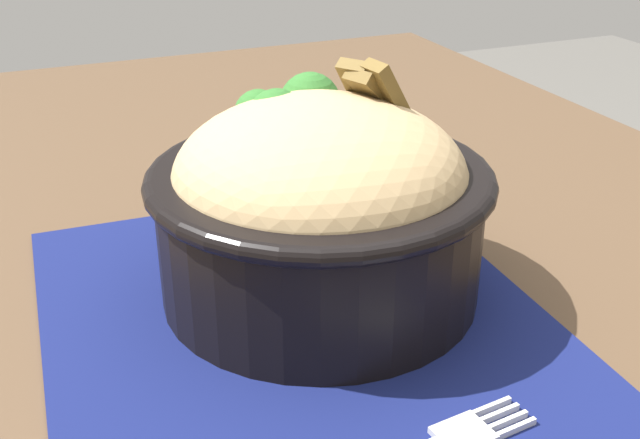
{
  "coord_description": "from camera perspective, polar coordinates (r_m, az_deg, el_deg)",
  "views": [
    {
      "loc": [
        0.35,
        -0.14,
        0.98
      ],
      "look_at": [
        -0.04,
        0.03,
        0.77
      ],
      "focal_mm": 43.9,
      "sensor_mm": 36.0,
      "label": 1
    }
  ],
  "objects": [
    {
      "name": "table",
      "position": [
        0.5,
        -0.91,
        -14.59
      ],
      "size": [
        1.36,
        0.88,
        0.71
      ],
      "color": "#4C3826",
      "rests_on": "ground_plane"
    },
    {
      "name": "placemat",
      "position": [
        0.46,
        -0.79,
        -8.59
      ],
      "size": [
        0.39,
        0.31,
        0.0
      ],
      "primitive_type": "cube",
      "rotation": [
        0.0,
        0.0,
        -0.04
      ],
      "color": "#11194C",
      "rests_on": "table"
    },
    {
      "name": "bowl",
      "position": [
        0.47,
        -0.03,
        1.35
      ],
      "size": [
        0.21,
        0.21,
        0.14
      ],
      "color": "black",
      "rests_on": "placemat"
    }
  ]
}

